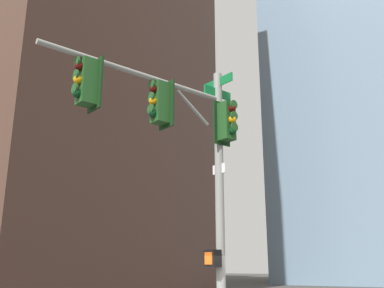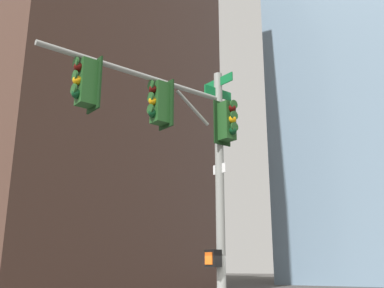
{
  "view_description": "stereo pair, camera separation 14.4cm",
  "coord_description": "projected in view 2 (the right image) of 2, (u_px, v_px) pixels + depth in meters",
  "views": [
    {
      "loc": [
        9.34,
        4.59,
        2.3
      ],
      "look_at": [
        0.4,
        -0.26,
        5.14
      ],
      "focal_mm": 40.45,
      "sensor_mm": 36.0,
      "label": 1
    },
    {
      "loc": [
        9.27,
        4.71,
        2.3
      ],
      "look_at": [
        0.4,
        -0.26,
        5.14
      ],
      "focal_mm": 40.45,
      "sensor_mm": 36.0,
      "label": 2
    }
  ],
  "objects": [
    {
      "name": "signal_pole_assembly",
      "position": [
        185.0,
        146.0,
        10.34
      ],
      "size": [
        4.99,
        2.46,
        7.26
      ],
      "rotation": [
        0.0,
        0.0,
        5.9
      ],
      "color": "gray",
      "rests_on": "ground_plane"
    },
    {
      "name": "building_brick_nearside",
      "position": [
        61.0,
        6.0,
        38.91
      ],
      "size": [
        22.39,
        20.87,
        49.53
      ],
      "primitive_type": "cube",
      "color": "#4C3328",
      "rests_on": "ground_plane"
    },
    {
      "name": "building_brick_midblock",
      "position": [
        54.0,
        125.0,
        58.7
      ],
      "size": [
        21.32,
        19.75,
        40.99
      ],
      "primitive_type": "cube",
      "color": "brown",
      "rests_on": "ground_plane"
    },
    {
      "name": "building_glass_tower",
      "position": [
        380.0,
        9.0,
        63.31
      ],
      "size": [
        22.49,
        28.48,
        76.75
      ],
      "primitive_type": "cube",
      "color": "#7A99B2",
      "rests_on": "ground_plane"
    },
    {
      "name": "building_brick_farside",
      "position": [
        28.0,
        166.0,
        59.18
      ],
      "size": [
        20.04,
        16.6,
        30.57
      ],
      "primitive_type": "cube",
      "color": "#4C3328",
      "rests_on": "ground_plane"
    }
  ]
}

